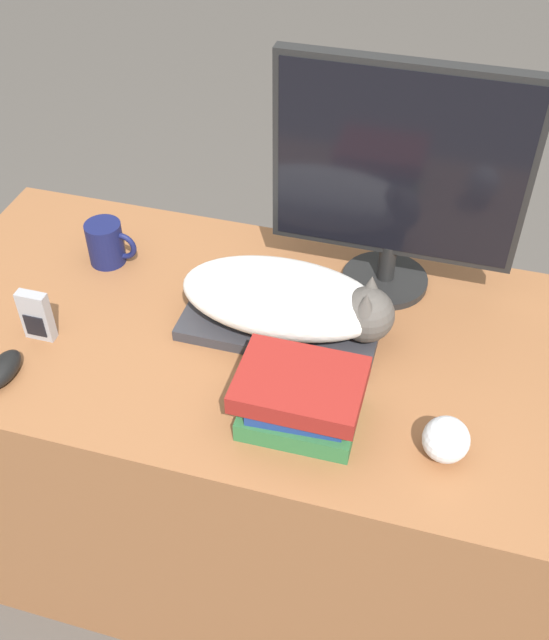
% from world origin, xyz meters
% --- Properties ---
extents(desk, '(1.49, 0.70, 0.75)m').
position_xyz_m(desk, '(0.00, 0.35, 0.37)').
color(desk, brown).
rests_on(desk, ground_plane).
extents(keyboard, '(0.39, 0.18, 0.02)m').
position_xyz_m(keyboard, '(-0.00, 0.38, 0.76)').
color(keyboard, '#2D2D33').
rests_on(keyboard, desk).
extents(cat, '(0.42, 0.20, 0.12)m').
position_xyz_m(cat, '(0.02, 0.38, 0.83)').
color(cat, white).
rests_on(cat, keyboard).
extents(monitor, '(0.48, 0.18, 0.49)m').
position_xyz_m(monitor, '(0.17, 0.57, 1.02)').
color(monitor, black).
rests_on(monitor, desk).
extents(computer_mouse, '(0.05, 0.10, 0.04)m').
position_xyz_m(computer_mouse, '(-0.46, 0.11, 0.77)').
color(computer_mouse, black).
rests_on(computer_mouse, desk).
extents(coffee_mug, '(0.11, 0.08, 0.10)m').
position_xyz_m(coffee_mug, '(-0.42, 0.48, 0.80)').
color(coffee_mug, '#141947').
rests_on(coffee_mug, desk).
extents(baseball, '(0.08, 0.08, 0.08)m').
position_xyz_m(baseball, '(0.34, 0.15, 0.79)').
color(baseball, silver).
rests_on(baseball, desk).
extents(phone, '(0.06, 0.02, 0.11)m').
position_xyz_m(phone, '(-0.44, 0.23, 0.80)').
color(phone, '#99999E').
rests_on(phone, desk).
extents(book_stack, '(0.21, 0.16, 0.11)m').
position_xyz_m(book_stack, '(0.09, 0.16, 0.80)').
color(book_stack, '#2D6B38').
rests_on(book_stack, desk).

